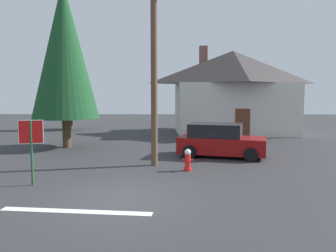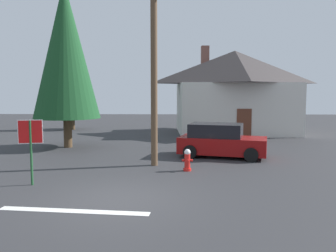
# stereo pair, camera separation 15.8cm
# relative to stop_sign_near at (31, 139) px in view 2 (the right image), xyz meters

# --- Properties ---
(ground_plane) EXTENTS (80.00, 80.00, 0.10)m
(ground_plane) POSITION_rel_stop_sign_near_xyz_m (3.06, -1.43, -1.62)
(ground_plane) COLOR #2D2D30
(lane_stop_bar) EXTENTS (4.05, 0.68, 0.01)m
(lane_stop_bar) POSITION_rel_stop_sign_near_xyz_m (2.15, -2.54, -1.56)
(lane_stop_bar) COLOR silver
(lane_stop_bar) RESTS_ON ground
(stop_sign_near) EXTENTS (0.78, 0.19, 2.19)m
(stop_sign_near) POSITION_rel_stop_sign_near_xyz_m (0.00, 0.00, 0.00)
(stop_sign_near) COLOR #1E4C28
(stop_sign_near) RESTS_ON ground
(fire_hydrant) EXTENTS (0.44, 0.37, 0.87)m
(fire_hydrant) POSITION_rel_stop_sign_near_xyz_m (5.27, 2.25, -1.14)
(fire_hydrant) COLOR red
(fire_hydrant) RESTS_ON ground
(utility_pole) EXTENTS (1.60, 0.28, 7.90)m
(utility_pole) POSITION_rel_stop_sign_near_xyz_m (3.90, 3.27, 2.56)
(utility_pole) COLOR brown
(utility_pole) RESTS_ON ground
(house) EXTENTS (9.50, 7.44, 6.75)m
(house) POSITION_rel_stop_sign_near_xyz_m (9.24, 15.58, 1.68)
(house) COLOR beige
(house) RESTS_ON ground
(parked_car) EXTENTS (4.45, 2.90, 1.59)m
(parked_car) POSITION_rel_stop_sign_near_xyz_m (6.96, 5.39, -0.81)
(parked_car) COLOR maroon
(parked_car) RESTS_ON ground
(pine_tree_mid_left) EXTENTS (2.60, 2.60, 6.51)m
(pine_tree_mid_left) POSITION_rel_stop_sign_near_xyz_m (-3.89, 17.59, 2.26)
(pine_tree_mid_left) COLOR #4C3823
(pine_tree_mid_left) RESTS_ON ground
(pine_tree_short_left) EXTENTS (3.68, 3.68, 9.20)m
(pine_tree_short_left) POSITION_rel_stop_sign_near_xyz_m (-1.32, 8.09, 3.85)
(pine_tree_short_left) COLOR #4C3823
(pine_tree_short_left) RESTS_ON ground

